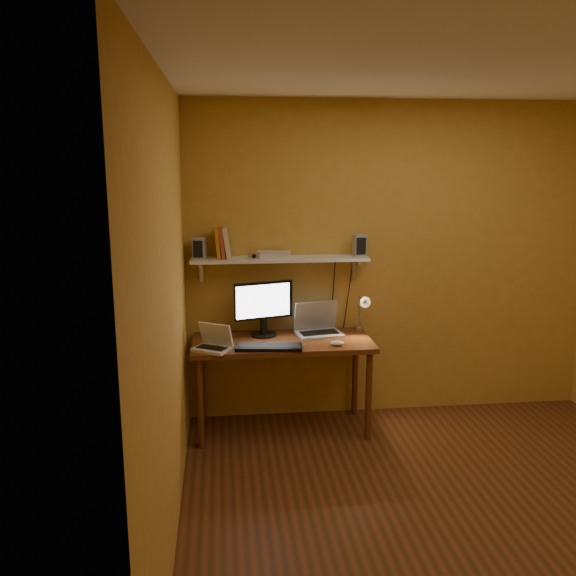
{
  "coord_description": "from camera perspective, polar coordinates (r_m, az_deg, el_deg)",
  "views": [
    {
      "loc": [
        -1.41,
        -3.25,
        2.15
      ],
      "look_at": [
        -0.92,
        1.18,
        1.19
      ],
      "focal_mm": 38.0,
      "sensor_mm": 36.0,
      "label": 1
    }
  ],
  "objects": [
    {
      "name": "shelf_camera",
      "position": [
        4.72,
        -3.22,
        3.02
      ],
      "size": [
        0.09,
        0.04,
        0.05
      ],
      "color": "silver",
      "rests_on": "wall_shelf"
    },
    {
      "name": "laptop",
      "position": [
        4.93,
        2.78,
        -3.52
      ],
      "size": [
        0.39,
        0.31,
        0.26
      ],
      "rotation": [
        0.0,
        0.0,
        0.17
      ],
      "color": "#92959A",
      "rests_on": "desk"
    },
    {
      "name": "speaker_right",
      "position": [
        4.9,
        6.7,
        3.99
      ],
      "size": [
        0.1,
        0.1,
        0.17
      ],
      "primitive_type": "cube",
      "rotation": [
        0.0,
        0.0,
        0.06
      ],
      "color": "#92959A",
      "rests_on": "wall_shelf"
    },
    {
      "name": "room",
      "position": [
        3.64,
        16.61,
        -1.86
      ],
      "size": [
        3.44,
        3.24,
        2.64
      ],
      "color": "brown",
      "rests_on": "ground"
    },
    {
      "name": "monitor",
      "position": [
        4.83,
        -2.3,
        -1.67
      ],
      "size": [
        0.47,
        0.25,
        0.44
      ],
      "rotation": [
        0.0,
        0.0,
        0.27
      ],
      "color": "black",
      "rests_on": "desk"
    },
    {
      "name": "mouse",
      "position": [
        4.65,
        4.62,
        -5.16
      ],
      "size": [
        0.11,
        0.07,
        0.04
      ],
      "primitive_type": "ellipsoid",
      "rotation": [
        0.0,
        0.0,
        -0.09
      ],
      "color": "silver",
      "rests_on": "desk"
    },
    {
      "name": "router",
      "position": [
        4.81,
        -1.35,
        3.15
      ],
      "size": [
        0.29,
        0.21,
        0.04
      ],
      "primitive_type": "cube",
      "rotation": [
        0.0,
        0.0,
        -0.14
      ],
      "color": "silver",
      "rests_on": "wall_shelf"
    },
    {
      "name": "desk",
      "position": [
        4.79,
        -0.53,
        -5.9
      ],
      "size": [
        1.4,
        0.6,
        0.75
      ],
      "color": "#602F16",
      "rests_on": "ground"
    },
    {
      "name": "netbook",
      "position": [
        4.57,
        -6.97,
        -5.06
      ],
      "size": [
        0.32,
        0.3,
        0.2
      ],
      "rotation": [
        0.0,
        0.0,
        -0.54
      ],
      "color": "silver",
      "rests_on": "desk"
    },
    {
      "name": "desk_lamp",
      "position": [
        4.93,
        6.97,
        -1.9
      ],
      "size": [
        0.09,
        0.23,
        0.38
      ],
      "color": "silver",
      "rests_on": "desk"
    },
    {
      "name": "wall_shelf",
      "position": [
        4.81,
        -0.78,
        2.7
      ],
      "size": [
        1.4,
        0.25,
        0.21
      ],
      "color": "silver",
      "rests_on": "room"
    },
    {
      "name": "books",
      "position": [
        4.78,
        -6.15,
        4.19
      ],
      "size": [
        0.13,
        0.16,
        0.24
      ],
      "color": "#BB6A1F",
      "rests_on": "wall_shelf"
    },
    {
      "name": "speaker_left",
      "position": [
        4.77,
        -8.28,
        3.71
      ],
      "size": [
        0.11,
        0.11,
        0.17
      ],
      "primitive_type": "cube",
      "rotation": [
        0.0,
        0.0,
        -0.24
      ],
      "color": "#92959A",
      "rests_on": "wall_shelf"
    },
    {
      "name": "keyboard",
      "position": [
        4.56,
        -1.8,
        -5.55
      ],
      "size": [
        0.51,
        0.22,
        0.03
      ],
      "primitive_type": "cube",
      "rotation": [
        0.0,
        0.0,
        -0.12
      ],
      "color": "black",
      "rests_on": "desk"
    }
  ]
}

